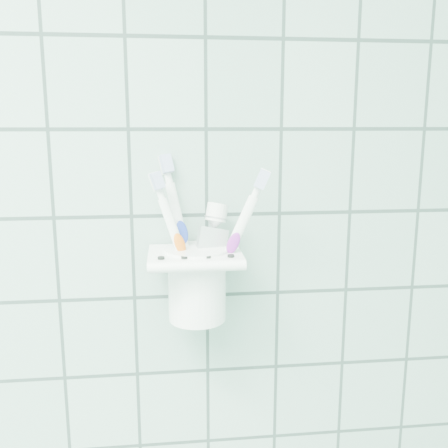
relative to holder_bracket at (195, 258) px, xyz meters
The scene contains 6 objects.
holder_bracket is the anchor object (origin of this frame).
cup 0.03m from the holder_bracket, 53.18° to the left, with size 0.08×0.08×0.09m.
toothbrush_pink 0.03m from the holder_bracket, 55.50° to the right, with size 0.06×0.04×0.18m.
toothbrush_blue 0.03m from the holder_bracket, 50.20° to the right, with size 0.05×0.06×0.20m.
toothbrush_orange 0.03m from the holder_bracket, 22.18° to the right, with size 0.08×0.02×0.19m.
toothpaste_tube 0.01m from the holder_bracket, 44.23° to the right, with size 0.06×0.04×0.15m.
Camera 1 is at (0.63, 0.56, 1.48)m, focal length 40.00 mm.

